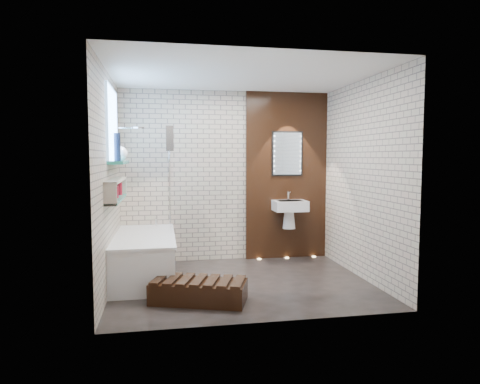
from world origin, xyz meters
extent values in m
plane|color=black|center=(0.00, 0.00, 0.00)|extent=(3.20, 3.20, 0.00)
cube|color=#C0A998|center=(0.00, 1.30, 1.30)|extent=(3.20, 0.04, 2.60)
cube|color=#C0A998|center=(0.00, -1.30, 1.30)|extent=(3.20, 0.04, 2.60)
cube|color=#C0A998|center=(-1.60, 0.00, 1.30)|extent=(0.04, 2.60, 2.60)
cube|color=#C0A998|center=(1.60, 0.00, 1.30)|extent=(0.04, 2.60, 2.60)
plane|color=white|center=(0.00, 0.00, 2.60)|extent=(3.20, 3.20, 0.00)
cube|color=black|center=(0.95, 1.27, 1.30)|extent=(1.30, 0.06, 2.60)
cube|color=#7FADE0|center=(-1.59, 0.35, 2.00)|extent=(0.03, 1.00, 0.90)
cube|color=teal|center=(-1.51, 0.35, 1.53)|extent=(0.18, 1.00, 0.04)
cube|color=teal|center=(-1.53, 0.15, 1.08)|extent=(0.14, 1.30, 0.03)
cube|color=#B2A899|center=(-1.53, 0.15, 1.32)|extent=(0.14, 1.30, 0.03)
cube|color=#B2A899|center=(-1.53, -0.48, 1.20)|extent=(0.14, 0.03, 0.26)
cube|color=#B2A899|center=(-1.53, 0.79, 1.20)|extent=(0.14, 0.03, 0.26)
cube|color=white|center=(-1.23, 0.45, 0.28)|extent=(0.75, 1.70, 0.55)
cube|color=white|center=(-1.23, 0.45, 0.57)|extent=(0.79, 1.74, 0.03)
cylinder|color=silver|center=(-1.08, 1.18, 0.64)|extent=(0.04, 0.04, 0.12)
cube|color=white|center=(-0.87, 0.89, 1.28)|extent=(0.01, 0.78, 1.40)
cube|color=black|center=(-0.87, 0.78, 1.85)|extent=(0.10, 0.26, 0.34)
cylinder|color=silver|center=(-1.30, 0.95, 2.00)|extent=(0.18, 0.18, 0.02)
cube|color=white|center=(0.95, 1.06, 0.85)|extent=(0.50, 0.36, 0.16)
cone|color=white|center=(0.95, 1.11, 0.63)|extent=(0.20, 0.20, 0.28)
cylinder|color=silver|center=(0.95, 1.16, 1.00)|extent=(0.03, 0.03, 0.14)
cube|color=black|center=(0.95, 1.24, 1.65)|extent=(0.50, 0.02, 0.70)
cube|color=silver|center=(0.95, 1.23, 1.65)|extent=(0.45, 0.01, 0.65)
cube|color=black|center=(-0.60, -0.60, 0.11)|extent=(1.12, 0.77, 0.23)
cylinder|color=#A15C18|center=(-1.53, -0.11, 1.15)|extent=(0.05, 0.05, 0.10)
cylinder|color=maroon|center=(-1.53, 0.15, 1.17)|extent=(0.05, 0.05, 0.15)
cylinder|color=maroon|center=(-1.53, 0.57, 1.18)|extent=(0.07, 0.07, 0.16)
cylinder|color=maroon|center=(-1.53, -0.35, 1.17)|extent=(0.06, 0.06, 0.14)
cylinder|color=#141F38|center=(-1.50, 0.07, 1.72)|extent=(0.08, 0.08, 0.33)
sphere|color=white|center=(-1.50, 0.42, 1.64)|extent=(0.18, 0.18, 0.18)
cylinder|color=#FFD899|center=(0.50, 1.20, 0.01)|extent=(0.06, 0.06, 0.01)
cylinder|color=#FFD899|center=(0.95, 1.20, 0.01)|extent=(0.06, 0.06, 0.01)
cylinder|color=#FFD899|center=(1.40, 1.20, 0.01)|extent=(0.06, 0.06, 0.01)
camera|label=1|loc=(-0.98, -5.20, 1.60)|focal=31.89mm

